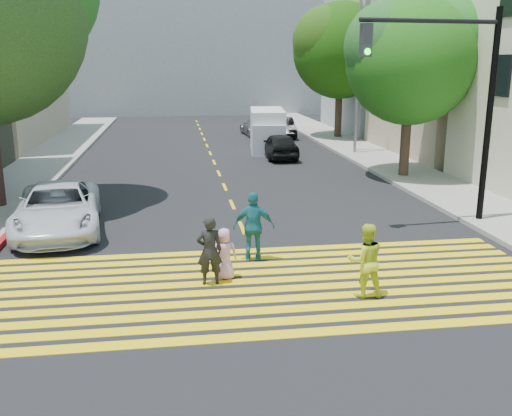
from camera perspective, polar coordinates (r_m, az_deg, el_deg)
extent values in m
plane|color=black|center=(12.11, 2.06, -9.97)|extent=(120.00, 120.00, 0.00)
cube|color=gray|center=(33.84, -19.29, 5.25)|extent=(3.00, 40.00, 0.15)
cube|color=gray|center=(28.33, 13.70, 4.01)|extent=(3.00, 60.00, 0.15)
cube|color=maroon|center=(18.22, -23.51, -2.47)|extent=(0.20, 8.00, 0.16)
cube|color=yellow|center=(11.04, 3.20, -12.48)|extent=(13.40, 0.35, 0.01)
cube|color=yellow|center=(11.52, 2.65, -11.26)|extent=(13.40, 0.35, 0.01)
cube|color=yellow|center=(12.01, 2.15, -10.14)|extent=(13.40, 0.35, 0.01)
cube|color=yellow|center=(12.51, 1.69, -9.10)|extent=(13.40, 0.35, 0.01)
cube|color=yellow|center=(13.01, 1.27, -8.15)|extent=(13.40, 0.35, 0.01)
cube|color=yellow|center=(13.51, 0.89, -7.26)|extent=(13.40, 0.35, 0.01)
cube|color=yellow|center=(14.01, 0.53, -6.44)|extent=(13.40, 0.35, 0.01)
cube|color=yellow|center=(14.52, 0.20, -5.68)|extent=(13.40, 0.35, 0.01)
cube|color=yellow|center=(15.04, -0.11, -4.96)|extent=(13.40, 0.35, 0.01)
cube|color=yellow|center=(15.55, -0.40, -4.30)|extent=(13.40, 0.35, 0.01)
cube|color=yellow|center=(17.68, -1.39, -1.98)|extent=(0.12, 1.40, 0.01)
cube|color=yellow|center=(20.56, -2.40, 0.36)|extent=(0.12, 1.40, 0.01)
cube|color=yellow|center=(23.47, -3.15, 2.12)|extent=(0.12, 1.40, 0.01)
cube|color=yellow|center=(26.40, -3.74, 3.49)|extent=(0.12, 1.40, 0.01)
cube|color=yellow|center=(29.34, -4.21, 4.59)|extent=(0.12, 1.40, 0.01)
cube|color=yellow|center=(32.29, -4.60, 5.49)|extent=(0.12, 1.40, 0.01)
cube|color=yellow|center=(35.25, -4.92, 6.23)|extent=(0.12, 1.40, 0.01)
cube|color=yellow|center=(38.22, -5.20, 6.86)|extent=(0.12, 1.40, 0.01)
cube|color=yellow|center=(41.19, -5.43, 7.40)|extent=(0.12, 1.40, 0.01)
cube|color=yellow|center=(44.17, -5.63, 7.87)|extent=(0.12, 1.40, 0.01)
cube|color=yellow|center=(47.15, -5.81, 8.27)|extent=(0.12, 1.40, 0.01)
cube|color=yellow|center=(50.13, -5.97, 8.63)|extent=(0.12, 1.40, 0.01)
cube|color=tan|center=(34.35, 22.07, 13.41)|extent=(10.00, 10.00, 10.00)
cube|color=gray|center=(44.24, 14.82, 13.97)|extent=(10.00, 10.00, 10.00)
cube|color=gray|center=(58.88, -6.51, 15.31)|extent=(30.00, 8.00, 12.00)
cylinder|color=#341C12|center=(25.83, 14.68, 6.05)|extent=(0.48, 0.48, 2.89)
sphere|color=#1B4B14|center=(25.58, 15.20, 14.08)|extent=(6.17, 6.17, 5.44)
sphere|color=#1A6018|center=(26.17, 17.55, 15.71)|extent=(4.62, 4.62, 4.08)
sphere|color=black|center=(25.18, 13.24, 15.44)|extent=(4.32, 4.32, 3.80)
cylinder|color=black|center=(38.65, 8.23, 9.26)|extent=(0.50, 0.50, 3.23)
sphere|color=#103406|center=(38.51, 8.45, 15.31)|extent=(6.76, 6.76, 6.15)
sphere|color=black|center=(39.30, 10.06, 16.58)|extent=(5.07, 5.07, 4.62)
sphere|color=black|center=(37.93, 7.04, 16.30)|extent=(4.74, 4.74, 4.31)
imported|color=black|center=(13.09, -4.68, -4.27)|extent=(0.61, 0.42, 1.62)
imported|color=#CDDE2A|center=(12.61, 10.90, -5.16)|extent=(0.82, 0.65, 1.65)
imported|color=#D897BF|center=(13.44, -3.18, -4.60)|extent=(0.61, 0.39, 1.24)
imported|color=#1C657B|center=(14.59, -0.22, -1.87)|extent=(1.11, 0.57, 1.80)
imported|color=silver|center=(18.09, -19.21, -0.06)|extent=(2.97, 5.44, 1.45)
imported|color=black|center=(30.43, 2.37, 6.24)|extent=(1.59, 3.95, 1.34)
imported|color=gray|center=(40.07, 0.02, 8.13)|extent=(2.01, 4.29, 1.21)
imported|color=black|center=(39.03, 2.67, 8.03)|extent=(1.56, 4.06, 1.32)
cube|color=silver|center=(33.39, 1.12, 7.83)|extent=(2.41, 4.85, 2.33)
cube|color=#A6ABBD|center=(31.40, 1.27, 6.81)|extent=(1.89, 1.32, 1.68)
cylinder|color=#2A2929|center=(31.82, -0.11, 5.98)|extent=(0.31, 0.68, 0.65)
cylinder|color=black|center=(31.88, 2.58, 5.99)|extent=(0.31, 0.68, 0.65)
cylinder|color=black|center=(35.14, -0.23, 6.79)|extent=(0.31, 0.68, 0.65)
cylinder|color=black|center=(35.20, 2.21, 6.79)|extent=(0.31, 0.68, 0.65)
cylinder|color=black|center=(18.99, 22.26, 8.18)|extent=(0.21, 0.21, 6.56)
cylinder|color=black|center=(17.77, 17.11, 17.45)|extent=(4.37, 0.51, 0.13)
cube|color=#2D2C32|center=(16.86, 10.93, 16.14)|extent=(0.31, 0.31, 0.92)
sphere|color=#18D211|center=(16.71, 11.10, 15.10)|extent=(0.19, 0.19, 0.17)
cylinder|color=gray|center=(31.72, 10.15, 12.92)|extent=(0.18, 0.18, 8.56)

